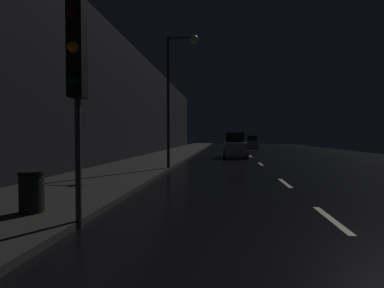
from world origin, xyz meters
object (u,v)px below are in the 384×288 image
traffic_light_near_left (77,66)px  car_approaching_headlights (235,146)px  trash_bin_curbside (32,192)px  streetlamp_overhead (177,82)px  car_distant_taillights (252,143)px

traffic_light_near_left → car_approaching_headlights: traffic_light_near_left is taller
trash_bin_curbside → car_approaching_headlights: size_ratio=0.22×
traffic_light_near_left → streetlamp_overhead: size_ratio=0.63×
car_approaching_headlights → trash_bin_curbside: bearing=-14.9°
streetlamp_overhead → car_approaching_headlights: size_ratio=1.68×
car_distant_taillights → car_approaching_headlights: bearing=170.6°
car_approaching_headlights → traffic_light_near_left: bearing=-10.8°
trash_bin_curbside → car_distant_taillights: (8.36, 38.71, 0.25)m
streetlamp_overhead → trash_bin_curbside: size_ratio=7.75×
traffic_light_near_left → car_distant_taillights: (6.98, 39.24, -2.39)m
streetlamp_overhead → trash_bin_curbside: streetlamp_overhead is taller
car_distant_taillights → streetlamp_overhead: bearing=167.3°
traffic_light_near_left → trash_bin_curbside: bearing=-116.6°
streetlamp_overhead → car_distant_taillights: 30.33m
car_approaching_headlights → car_distant_taillights: 19.43m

